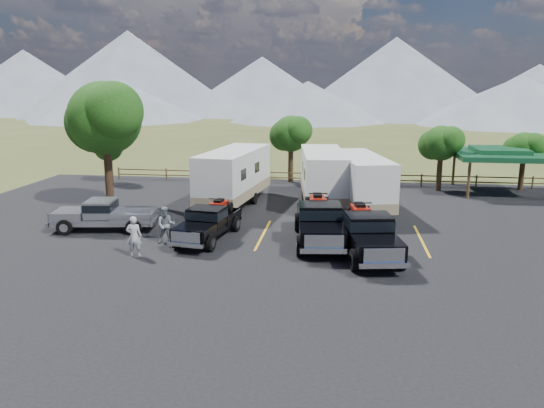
# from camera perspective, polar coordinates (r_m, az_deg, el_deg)

# --- Properties ---
(ground) EXTENTS (320.00, 320.00, 0.00)m
(ground) POSITION_cam_1_polar(r_m,az_deg,el_deg) (23.49, 2.47, -6.28)
(ground) COLOR #435022
(ground) RESTS_ON ground
(asphalt_lot) EXTENTS (44.00, 34.00, 0.04)m
(asphalt_lot) POSITION_cam_1_polar(r_m,az_deg,el_deg) (26.32, 3.04, -4.10)
(asphalt_lot) COLOR black
(asphalt_lot) RESTS_ON ground
(stall_lines) EXTENTS (12.12, 5.50, 0.01)m
(stall_lines) POSITION_cam_1_polar(r_m,az_deg,el_deg) (27.27, 3.20, -3.44)
(stall_lines) COLOR gold
(stall_lines) RESTS_ON asphalt_lot
(tree_big_nw) EXTENTS (5.54, 5.18, 7.84)m
(tree_big_nw) POSITION_cam_1_polar(r_m,az_deg,el_deg) (34.37, -17.61, 8.79)
(tree_big_nw) COLOR black
(tree_big_nw) RESTS_ON ground
(tree_ne_a) EXTENTS (3.11, 2.92, 4.76)m
(tree_ne_a) POSITION_cam_1_polar(r_m,az_deg,el_deg) (39.98, 17.72, 6.24)
(tree_ne_a) COLOR black
(tree_ne_a) RESTS_ON ground
(tree_ne_b) EXTENTS (2.77, 2.59, 4.27)m
(tree_ne_b) POSITION_cam_1_polar(r_m,az_deg,el_deg) (42.46, 25.48, 5.47)
(tree_ne_b) COLOR black
(tree_ne_b) RESTS_ON ground
(tree_north) EXTENTS (3.46, 3.24, 5.25)m
(tree_north) POSITION_cam_1_polar(r_m,az_deg,el_deg) (41.48, 2.01, 7.55)
(tree_north) COLOR black
(tree_north) RESTS_ON ground
(tree_nw_small) EXTENTS (2.59, 2.43, 3.85)m
(tree_nw_small) POSITION_cam_1_polar(r_m,az_deg,el_deg) (43.29, -17.14, 5.81)
(tree_nw_small) COLOR black
(tree_nw_small) RESTS_ON ground
(rail_fence) EXTENTS (36.12, 0.12, 1.00)m
(rail_fence) POSITION_cam_1_polar(r_m,az_deg,el_deg) (41.22, 7.50, 2.88)
(rail_fence) COLOR brown
(rail_fence) RESTS_ON ground
(pavilion) EXTENTS (6.20, 6.20, 3.22)m
(pavilion) POSITION_cam_1_polar(r_m,az_deg,el_deg) (40.96, 23.22, 4.97)
(pavilion) COLOR brown
(pavilion) RESTS_ON ground
(mountain_range) EXTENTS (209.00, 71.00, 20.00)m
(mountain_range) POSITION_cam_1_polar(r_m,az_deg,el_deg) (128.43, 3.25, 12.99)
(mountain_range) COLOR slate
(mountain_range) RESTS_ON ground
(rig_left) EXTENTS (2.55, 5.71, 1.84)m
(rig_left) POSITION_cam_1_polar(r_m,az_deg,el_deg) (26.74, -6.83, -1.89)
(rig_left) COLOR black
(rig_left) RESTS_ON asphalt_lot
(rig_center) EXTENTS (2.85, 6.76, 2.20)m
(rig_center) POSITION_cam_1_polar(r_m,az_deg,el_deg) (26.10, 5.12, -1.83)
(rig_center) COLOR black
(rig_center) RESTS_ON asphalt_lot
(rig_right) EXTENTS (3.09, 6.66, 2.14)m
(rig_right) POSITION_cam_1_polar(r_m,az_deg,el_deg) (24.55, 10.17, -3.01)
(rig_right) COLOR black
(rig_right) RESTS_ON asphalt_lot
(trailer_left) EXTENTS (3.65, 10.15, 3.51)m
(trailer_left) POSITION_cam_1_polar(r_m,az_deg,el_deg) (34.03, -4.11, 3.01)
(trailer_left) COLOR white
(trailer_left) RESTS_ON asphalt_lot
(trailer_center) EXTENTS (3.44, 9.94, 3.43)m
(trailer_center) POSITION_cam_1_polar(r_m,az_deg,el_deg) (34.17, 5.52, 2.95)
(trailer_center) COLOR white
(trailer_center) RESTS_ON asphalt_lot
(trailer_right) EXTENTS (4.07, 9.62, 3.33)m
(trailer_right) POSITION_cam_1_polar(r_m,az_deg,el_deg) (33.04, 9.45, 2.40)
(trailer_right) COLOR white
(trailer_right) RESTS_ON asphalt_lot
(pickup_silver) EXTENTS (5.73, 2.55, 1.66)m
(pickup_silver) POSITION_cam_1_polar(r_m,az_deg,el_deg) (29.41, -17.63, -1.10)
(pickup_silver) COLOR gray
(pickup_silver) RESTS_ON asphalt_lot
(person_a) EXTENTS (0.76, 0.58, 1.86)m
(person_a) POSITION_cam_1_polar(r_m,az_deg,el_deg) (24.68, -14.62, -3.38)
(person_a) COLOR #BABABA
(person_a) RESTS_ON asphalt_lot
(person_b) EXTENTS (1.02, 0.87, 1.83)m
(person_b) POSITION_cam_1_polar(r_m,az_deg,el_deg) (26.29, -11.33, -2.25)
(person_b) COLOR gray
(person_b) RESTS_ON asphalt_lot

